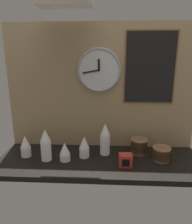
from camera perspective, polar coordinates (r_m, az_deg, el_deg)
ground_plane at (r=1.63m, az=1.02°, el=-13.79°), size 1.60×0.56×0.04m
wall_tiled_back at (r=1.71m, az=1.41°, el=6.91°), size 1.60×0.03×1.05m
cup_stack_far_left at (r=1.72m, az=-19.49°, el=-9.15°), size 0.08×0.08×0.17m
cup_stack_center_right at (r=1.64m, az=2.59°, el=-7.71°), size 0.08×0.08×0.26m
cup_stack_center at (r=1.61m, az=-3.38°, el=-9.89°), size 0.08×0.08×0.17m
cup_stack_center_left at (r=1.58m, az=-8.90°, el=-11.10°), size 0.08×0.08×0.15m
cup_stack_left at (r=1.60m, az=-14.16°, el=-9.08°), size 0.08×0.08×0.25m
bowl_stack_far_right at (r=1.65m, az=18.14°, el=-11.09°), size 0.14×0.14×0.11m
bowl_stack_right at (r=1.71m, az=12.14°, el=-9.33°), size 0.14×0.14×0.13m
wall_clock at (r=1.67m, az=0.89°, el=11.87°), size 0.36×0.03×0.36m
menu_board at (r=1.71m, az=15.18°, el=12.10°), size 0.42×0.01×0.58m
napkin_dispenser at (r=1.51m, az=8.39°, el=-13.49°), size 0.10×0.08×0.09m
ceiling_light_panel at (r=1.51m, az=-9.67°, el=28.82°), size 0.40×0.40×0.02m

